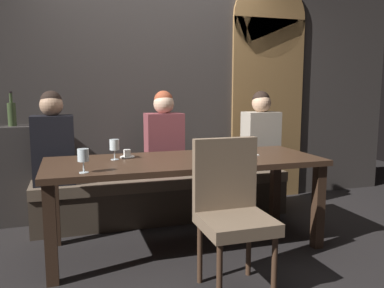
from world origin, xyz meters
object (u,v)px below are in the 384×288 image
espresso_cup (127,154)px  dessert_plate (245,153)px  wine_glass_center_back (114,145)px  fork_on_table (229,155)px  wine_glass_near_left (234,148)px  diner_far_end (261,132)px  wine_glass_far_left (83,156)px  dining_table (185,169)px  diner_bearded (164,136)px  chair_near_side (231,204)px  wine_bottle_pale_label (12,113)px  banquette_bench (165,197)px  diner_redhead (53,140)px

espresso_cup → dessert_plate: espresso_cup is taller
wine_glass_center_back → espresso_cup: wine_glass_center_back is taller
dessert_plate → fork_on_table: 0.14m
wine_glass_center_back → wine_glass_near_left: bearing=-26.8°
wine_glass_center_back → fork_on_table: (0.95, -0.09, -0.11)m
diner_far_end → dessert_plate: size_ratio=4.36×
wine_glass_far_left → espresso_cup: 0.64m
dining_table → diner_bearded: 0.75m
espresso_cup → fork_on_table: espresso_cup is taller
diner_far_end → wine_glass_center_back: 1.70m
chair_near_side → wine_glass_center_back: (-0.65, 0.85, 0.30)m
dining_table → wine_bottle_pale_label: bearing=143.2°
banquette_bench → wine_glass_far_left: wine_glass_far_left is taller
espresso_cup → dessert_plate: size_ratio=0.63×
wine_bottle_pale_label → diner_far_end: bearing=-7.7°
dining_table → wine_glass_far_left: wine_glass_far_left is taller
wine_glass_far_left → wine_glass_center_back: bearing=59.6°
wine_glass_near_left → diner_bearded: bearing=106.4°
dining_table → diner_redhead: 1.25m
wine_bottle_pale_label → dessert_plate: wine_bottle_pale_label is taller
banquette_bench → diner_bearded: diner_bearded is taller
dining_table → dessert_plate: size_ratio=11.58×
chair_near_side → dessert_plate: chair_near_side is taller
dining_table → espresso_cup: size_ratio=18.33×
wine_glass_near_left → dessert_plate: wine_glass_near_left is taller
diner_far_end → wine_glass_near_left: diner_far_end is taller
diner_bearded → dessert_plate: bearing=-51.4°
diner_far_end → wine_glass_far_left: bearing=-151.1°
wine_bottle_pale_label → espresso_cup: bearing=-41.0°
banquette_bench → espresso_cup: size_ratio=20.83×
diner_far_end → espresso_cup: bearing=-161.2°
wine_glass_far_left → espresso_cup: wine_glass_far_left is taller
wine_glass_near_left → fork_on_table: size_ratio=0.96×
dining_table → wine_glass_far_left: size_ratio=13.41×
dining_table → espresso_cup: (-0.44, 0.21, 0.11)m
wine_bottle_pale_label → wine_glass_center_back: 1.27m
chair_near_side → wine_bottle_pale_label: (-1.50, 1.77, 0.51)m
diner_redhead → diner_bearded: (1.02, 0.05, -0.00)m
espresso_cup → dessert_plate: bearing=-9.8°
diner_far_end → wine_bottle_pale_label: 2.48m
diner_redhead → espresso_cup: bearing=-38.4°
banquette_bench → wine_glass_center_back: 1.01m
chair_near_side → diner_far_end: size_ratio=1.18×
banquette_bench → dessert_plate: (0.55, -0.66, 0.53)m
wine_glass_far_left → wine_glass_near_left: 1.10m
fork_on_table → wine_bottle_pale_label: bearing=150.0°
banquette_bench → diner_redhead: size_ratio=2.99×
wine_bottle_pale_label → wine_glass_near_left: (1.70, -1.35, -0.21)m
dining_table → diner_redhead: size_ratio=2.63×
wine_glass_far_left → chair_near_side: bearing=-24.8°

